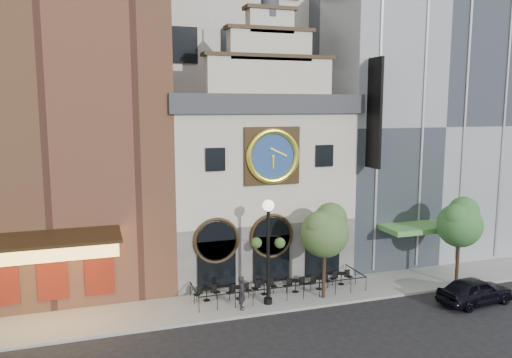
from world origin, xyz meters
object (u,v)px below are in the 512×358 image
at_px(bistro_1, 239,291).
at_px(tree_left, 325,229).
at_px(bistro_5, 341,277).
at_px(lamppost, 268,240).
at_px(bistro_4, 319,282).
at_px(tree_right, 460,221).
at_px(bistro_3, 296,285).
at_px(pedestrian, 242,293).
at_px(bistro_0, 207,293).
at_px(car_right, 475,291).
at_px(bistro_2, 264,287).

height_order(bistro_1, tree_left, tree_left).
distance_m(bistro_5, lamppost, 6.68).
height_order(bistro_4, tree_right, tree_right).
distance_m(bistro_3, pedestrian, 4.21).
xyz_separation_m(bistro_0, tree_left, (6.86, -1.69, 3.74)).
xyz_separation_m(bistro_0, tree_right, (16.05, -2.35, 3.71)).
distance_m(car_right, tree_left, 9.54).
distance_m(bistro_2, pedestrian, 2.62).
bearing_deg(bistro_2, lamppost, -100.40).
relative_size(bistro_1, car_right, 0.33).
bearing_deg(bistro_0, tree_left, -13.85).
bearing_deg(bistro_2, bistro_4, -3.90).
distance_m(bistro_3, bistro_5, 3.34).
height_order(bistro_5, tree_right, tree_right).
xyz_separation_m(bistro_0, lamppost, (3.31, -1.56, 3.36)).
xyz_separation_m(bistro_2, tree_left, (3.29, -1.54, 3.74)).
xyz_separation_m(bistro_3, bistro_5, (3.33, 0.31, 0.00)).
relative_size(car_right, tree_left, 0.83).
bearing_deg(bistro_1, bistro_2, 7.17).
bearing_deg(tree_right, bistro_4, 167.55).
bearing_deg(bistro_3, tree_left, -45.31).
height_order(bistro_2, lamppost, lamppost).
distance_m(bistro_0, pedestrian, 2.52).
relative_size(bistro_0, tree_right, 0.28).
bearing_deg(bistro_2, tree_right, -10.02).
xyz_separation_m(bistro_0, car_right, (15.03, -5.10, 0.19)).
xyz_separation_m(bistro_0, bistro_1, (1.91, -0.36, 0.00)).
relative_size(bistro_3, tree_left, 0.28).
bearing_deg(bistro_1, car_right, -19.86).
height_order(bistro_0, pedestrian, pedestrian).
height_order(bistro_1, car_right, car_right).
distance_m(pedestrian, tree_left, 6.14).
bearing_deg(bistro_2, bistro_0, 177.63).
bearing_deg(tree_right, car_right, -110.30).
bearing_deg(bistro_1, bistro_5, 2.39).
relative_size(bistro_1, lamppost, 0.26).
height_order(bistro_4, lamppost, lamppost).
relative_size(bistro_4, pedestrian, 0.82).
xyz_separation_m(bistro_3, tree_right, (10.50, -1.98, 3.71)).
xyz_separation_m(bistro_3, pedestrian, (-3.91, -1.47, 0.50)).
height_order(bistro_4, tree_left, tree_left).
bearing_deg(lamppost, tree_left, 17.27).
relative_size(bistro_2, car_right, 0.33).
distance_m(tree_left, tree_right, 9.21).
xyz_separation_m(bistro_1, bistro_2, (1.66, 0.21, 0.00)).
bearing_deg(pedestrian, bistro_0, 63.24).
distance_m(bistro_2, bistro_3, 2.00).
xyz_separation_m(tree_left, tree_right, (9.19, -0.66, -0.03)).
bearing_deg(bistro_4, tree_right, -12.45).
relative_size(bistro_5, lamppost, 0.26).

